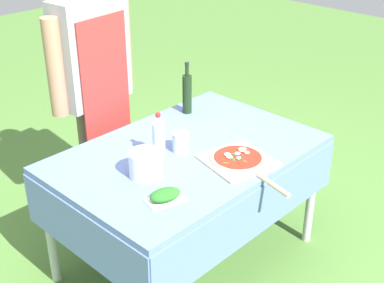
% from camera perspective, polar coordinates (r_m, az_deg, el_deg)
% --- Properties ---
extents(ground_plane, '(12.00, 12.00, 0.00)m').
position_cam_1_polar(ground_plane, '(3.24, -0.47, -12.34)').
color(ground_plane, '#517F38').
extents(prep_table, '(1.41, 0.95, 0.73)m').
position_cam_1_polar(prep_table, '(2.87, -0.52, -2.43)').
color(prep_table, '#607AB7').
rests_on(prep_table, ground).
extents(person_cook, '(0.61, 0.24, 1.64)m').
position_cam_1_polar(person_cook, '(3.19, -10.46, 6.75)').
color(person_cook, '#70604C').
rests_on(person_cook, ground).
extents(pizza_on_peel, '(0.39, 0.57, 0.05)m').
position_cam_1_polar(pizza_on_peel, '(2.72, 5.07, -2.01)').
color(pizza_on_peel, '#D1B27F').
rests_on(pizza_on_peel, prep_table).
extents(oil_bottle, '(0.06, 0.06, 0.32)m').
position_cam_1_polar(oil_bottle, '(3.21, -0.53, 5.20)').
color(oil_bottle, black).
rests_on(oil_bottle, prep_table).
extents(water_bottle, '(0.06, 0.06, 0.25)m').
position_cam_1_polar(water_bottle, '(2.71, -3.57, 0.49)').
color(water_bottle, silver).
rests_on(water_bottle, prep_table).
extents(herb_container, '(0.20, 0.16, 0.05)m').
position_cam_1_polar(herb_container, '(2.41, -2.89, -5.77)').
color(herb_container, silver).
rests_on(herb_container, prep_table).
extents(mixing_tub, '(0.16, 0.16, 0.13)m').
position_cam_1_polar(mixing_tub, '(2.59, -4.97, -2.40)').
color(mixing_tub, silver).
rests_on(mixing_tub, prep_table).
extents(sauce_jar, '(0.09, 0.09, 0.11)m').
position_cam_1_polar(sauce_jar, '(2.80, -1.21, -0.18)').
color(sauce_jar, silver).
rests_on(sauce_jar, prep_table).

